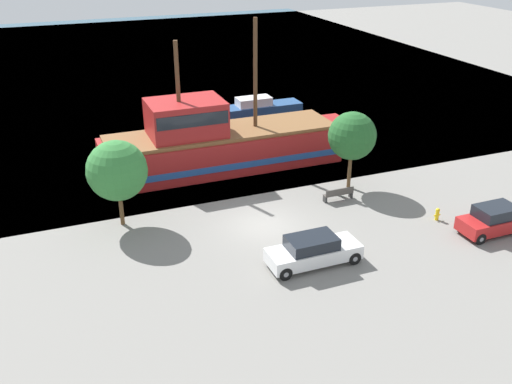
% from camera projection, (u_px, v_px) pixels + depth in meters
% --- Properties ---
extents(ground_plane, '(160.00, 160.00, 0.00)m').
position_uv_depth(ground_plane, '(264.00, 225.00, 32.99)').
color(ground_plane, gray).
extents(water_surface, '(80.00, 80.00, 0.00)m').
position_uv_depth(water_surface, '(128.00, 66.00, 69.97)').
color(water_surface, '#33566B').
rests_on(water_surface, ground).
extents(pirate_ship, '(18.13, 4.64, 10.25)m').
position_uv_depth(pirate_ship, '(218.00, 143.00, 40.06)').
color(pirate_ship, '#A31E1E').
rests_on(pirate_ship, water_surface).
extents(moored_boat_dockside, '(7.70, 2.04, 1.75)m').
position_uv_depth(moored_boat_dockside, '(259.00, 108.00, 51.52)').
color(moored_boat_dockside, navy).
rests_on(moored_boat_dockside, water_surface).
extents(parked_car_curb_front, '(4.35, 1.78, 1.64)m').
position_uv_depth(parked_car_curb_front, '(496.00, 220.00, 31.93)').
color(parked_car_curb_front, '#B21E1E').
rests_on(parked_car_curb_front, ground_plane).
extents(parked_car_curb_mid, '(4.83, 1.82, 1.59)m').
position_uv_depth(parked_car_curb_mid, '(313.00, 251.00, 28.91)').
color(parked_car_curb_mid, white).
rests_on(parked_car_curb_mid, ground_plane).
extents(fire_hydrant, '(0.42, 0.25, 0.76)m').
position_uv_depth(fire_hydrant, '(437.00, 214.00, 33.41)').
color(fire_hydrant, yellow).
rests_on(fire_hydrant, ground_plane).
extents(bench_promenade_east, '(1.95, 0.45, 0.85)m').
position_uv_depth(bench_promenade_east, '(339.00, 194.00, 35.77)').
color(bench_promenade_east, '#4C4742').
rests_on(bench_promenade_east, ground_plane).
extents(tree_row_east, '(3.42, 3.42, 5.10)m').
position_uv_depth(tree_row_east, '(117.00, 171.00, 31.67)').
color(tree_row_east, brown).
rests_on(tree_row_east, ground_plane).
extents(tree_row_mideast, '(3.09, 3.09, 5.14)m').
position_uv_depth(tree_row_mideast, '(352.00, 136.00, 36.22)').
color(tree_row_mideast, brown).
rests_on(tree_row_mideast, ground_plane).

